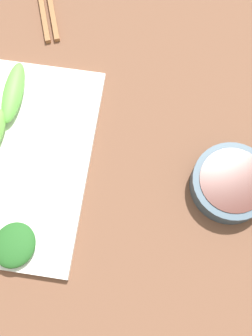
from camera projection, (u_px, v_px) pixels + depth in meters
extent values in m
cube|color=brown|center=(122.00, 161.00, 0.62)|extent=(2.10, 2.10, 0.02)
cylinder|color=#354A5A|center=(231.00, 183.00, 0.58)|extent=(0.11, 0.11, 0.03)
cylinder|color=#3B1710|center=(232.00, 182.00, 0.58)|extent=(0.09, 0.09, 0.02)
cube|color=white|center=(25.00, 161.00, 0.60)|extent=(0.18, 0.30, 0.01)
ellipsoid|color=#235C23|center=(14.00, 245.00, 0.55)|extent=(0.07, 0.07, 0.02)
ellipsoid|color=#60B946|center=(13.00, 92.00, 0.61)|extent=(0.03, 0.10, 0.03)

